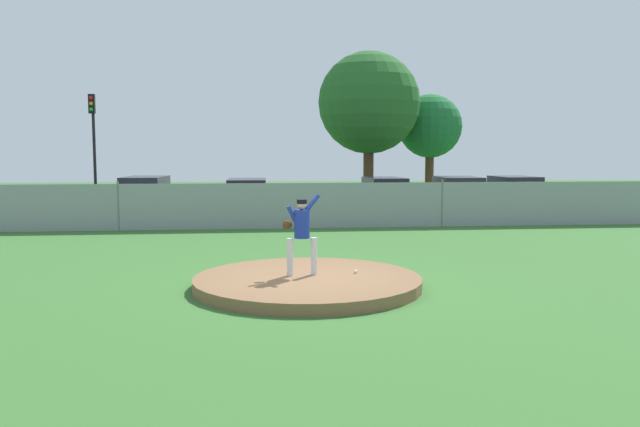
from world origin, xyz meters
name	(u,v)px	position (x,y,z in m)	size (l,w,h in m)	color
ground_plane	(291,245)	(0.00, 6.00, 0.00)	(80.00, 80.00, 0.00)	#386B2D
asphalt_strip	(280,216)	(0.00, 14.50, 0.00)	(44.00, 7.00, 0.01)	#2B2B2D
pitchers_mound	(307,282)	(0.00, 0.00, 0.12)	(4.67, 4.67, 0.23)	brown
pitcher_youth	(301,229)	(-0.11, 0.15, 1.21)	(0.78, 0.32, 1.69)	silver
baseball	(356,271)	(1.04, 0.26, 0.27)	(0.07, 0.07, 0.07)	white
chainlink_fence	(284,206)	(0.00, 10.00, 0.83)	(29.31, 0.07, 1.75)	gray
parked_car_red	(247,199)	(-1.39, 14.31, 0.78)	(1.86, 4.73, 1.62)	#A81919
parked_car_white	(458,197)	(7.80, 14.09, 0.80)	(2.10, 4.46, 1.68)	silver
parked_car_silver	(146,198)	(-5.62, 14.21, 0.83)	(2.03, 4.81, 1.74)	#B7BABF
parked_car_champagne	(514,196)	(10.55, 14.49, 0.80)	(2.04, 4.13, 1.67)	tan
parked_car_charcoal	(384,197)	(4.69, 14.90, 0.78)	(1.94, 4.48, 1.63)	#232328
traffic_cone_orange	(188,213)	(-3.80, 13.38, 0.26)	(0.40, 0.40, 0.55)	orange
traffic_light_near	(93,132)	(-8.66, 18.29, 3.69)	(0.28, 0.46, 5.46)	black
tree_tall_centre	(369,103)	(5.20, 21.70, 5.41)	(5.57, 5.57, 8.22)	#4C331E
tree_broad_left	(430,127)	(9.11, 23.31, 4.21)	(3.68, 3.68, 6.09)	#4C331E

